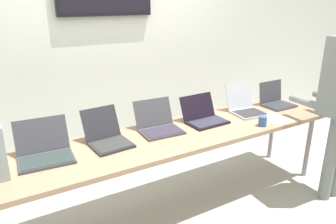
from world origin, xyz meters
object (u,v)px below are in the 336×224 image
Objects in this scene: workbench at (169,140)px; laptop_station_2 at (158,124)px; laptop_station_4 at (245,107)px; laptop_station_1 at (107,136)px; laptop_station_3 at (204,116)px; laptop_station_0 at (45,150)px; coffee_mug at (263,121)px; laptop_station_5 at (276,100)px.

workbench is 9.00× the size of laptop_station_2.
laptop_station_1 is at bearing 179.72° from laptop_station_4.
laptop_station_1 reaches higher than laptop_station_3.
coffee_mug is at bearing -11.18° from laptop_station_0.
laptop_station_3 is at bearing 179.89° from laptop_station_5.
laptop_station_0 reaches higher than coffee_mug.
workbench is at bearing -6.47° from laptop_station_0.
laptop_station_1 is 1.48m from laptop_station_4.
laptop_station_4 is at bearing 6.42° from workbench.
laptop_station_4 reaches higher than workbench.
laptop_station_0 reaches higher than laptop_station_2.
laptop_station_4 is 1.17× the size of laptop_station_5.
laptop_station_0 is 1.02× the size of laptop_station_1.
laptop_station_5 reaches higher than laptop_station_3.
laptop_station_0 is 1.25× the size of laptop_station_5.
laptop_station_0 is 0.48m from laptop_station_1.
coffee_mug is (-0.57, -0.36, -0.01)m from laptop_station_5.
coffee_mug is at bearing -15.13° from laptop_station_1.
coffee_mug is (0.87, -0.39, -0.01)m from laptop_station_2.
workbench is 0.98m from laptop_station_4.
workbench is 8.88× the size of laptop_station_3.
coffee_mug is (0.84, -0.25, 0.09)m from workbench.
coffee_mug is at bearing -42.19° from laptop_station_3.
laptop_station_1 is (0.48, 0.00, 0.00)m from laptop_station_0.
workbench is 0.88m from coffee_mug.
laptop_station_4 is (0.52, -0.00, 0.01)m from laptop_station_3.
laptop_station_2 is 0.95m from coffee_mug.
workbench is 1.42m from laptop_station_5.
laptop_station_2 is (0.96, 0.03, -0.00)m from laptop_station_0.
laptop_station_4 is 4.15× the size of coffee_mug.
laptop_station_3 is 0.54m from coffee_mug.
laptop_station_1 is 1.40m from coffee_mug.
laptop_station_4 is (1.96, -0.00, 0.00)m from laptop_station_0.
coffee_mug is (-0.12, -0.36, -0.02)m from laptop_station_4.
laptop_station_0 reaches higher than workbench.
laptop_station_1 is at bearing 167.19° from workbench.
laptop_station_0 is 1.44m from laptop_station_3.
laptop_station_1 reaches higher than workbench.
coffee_mug is (0.40, -0.36, -0.01)m from laptop_station_3.
laptop_station_5 is at bearing 4.42° from workbench.
laptop_station_4 is at bearing -1.89° from laptop_station_2.
laptop_station_3 is at bearing -0.28° from laptop_station_1.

